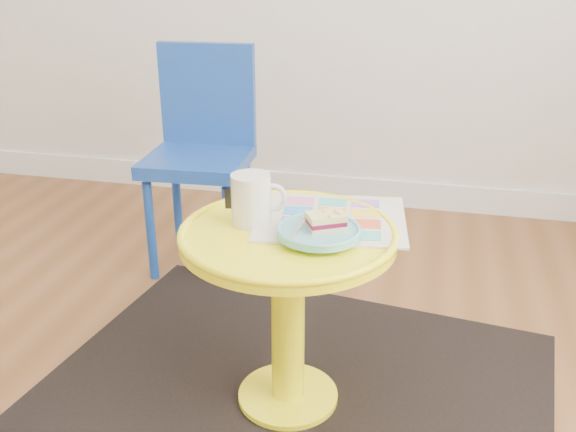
% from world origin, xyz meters
% --- Properties ---
extents(rug, '(1.44, 1.27, 0.01)m').
position_xyz_m(rug, '(0.62, 0.57, 0.00)').
color(rug, black).
rests_on(rug, ground).
extents(side_table, '(0.51, 0.51, 0.48)m').
position_xyz_m(side_table, '(0.62, 0.57, 0.35)').
color(side_table, '#FFF215').
rests_on(side_table, ground).
extents(chair, '(0.36, 0.36, 0.78)m').
position_xyz_m(chair, '(0.14, 1.32, 0.45)').
color(chair, '#173F99').
rests_on(chair, ground).
extents(newspaper, '(0.39, 0.34, 0.01)m').
position_xyz_m(newspaper, '(0.71, 0.66, 0.49)').
color(newspaper, silver).
rests_on(newspaper, side_table).
extents(mug, '(0.13, 0.09, 0.12)m').
position_xyz_m(mug, '(0.53, 0.60, 0.55)').
color(mug, silver).
rests_on(mug, side_table).
extents(plate, '(0.19, 0.19, 0.02)m').
position_xyz_m(plate, '(0.70, 0.54, 0.50)').
color(plate, '#59AEBC').
rests_on(plate, newspaper).
extents(cake_slice, '(0.10, 0.09, 0.04)m').
position_xyz_m(cake_slice, '(0.72, 0.55, 0.53)').
color(cake_slice, '#D3BC8C').
rests_on(cake_slice, plate).
extents(fork, '(0.02, 0.14, 0.00)m').
position_xyz_m(fork, '(0.66, 0.55, 0.51)').
color(fork, silver).
rests_on(fork, plate).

